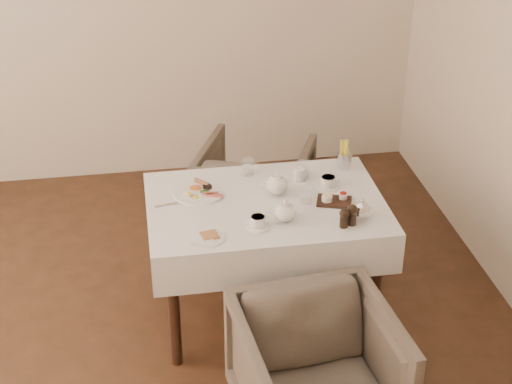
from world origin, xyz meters
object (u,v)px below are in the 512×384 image
(armchair_near, at_px, (317,375))
(teapot_centre, at_px, (276,183))
(breakfast_plate, at_px, (199,192))
(armchair_far, at_px, (255,190))
(table, at_px, (266,221))

(armchair_near, distance_m, teapot_centre, 1.10)
(breakfast_plate, bearing_deg, armchair_far, 43.92)
(armchair_near, height_order, teapot_centre, teapot_centre)
(table, height_order, breakfast_plate, breakfast_plate)
(armchair_far, bearing_deg, armchair_near, 113.51)
(breakfast_plate, xyz_separation_m, teapot_centre, (0.42, -0.08, 0.06))
(armchair_near, distance_m, armchair_far, 1.80)
(table, bearing_deg, breakfast_plate, 156.00)
(armchair_near, bearing_deg, teapot_centre, 84.72)
(armchair_near, xyz_separation_m, armchair_far, (-0.00, 1.80, -0.01))
(table, height_order, teapot_centre, teapot_centre)
(armchair_near, bearing_deg, armchair_far, 83.91)
(table, relative_size, armchair_far, 1.79)
(armchair_near, relative_size, armchair_far, 1.03)
(armchair_far, distance_m, breakfast_plate, 0.96)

